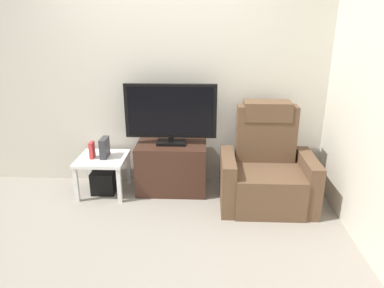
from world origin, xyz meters
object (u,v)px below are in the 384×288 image
Objects in this scene: tv_stand at (172,167)px; television at (171,113)px; recliner_armchair at (266,171)px; book_upright at (92,150)px; subwoofer_box at (104,181)px; side_table at (103,163)px; game_console at (105,148)px.

television reaches higher than tv_stand.
recliner_armchair is 1.94m from book_upright.
side_table is at bearing 116.57° from subwoofer_box.
tv_stand is at bearing 5.00° from game_console.
book_upright is (-0.10, -0.02, 0.16)m from side_table.
book_upright is (-1.93, 0.14, 0.15)m from recliner_armchair.
tv_stand is 0.79m from game_console.
side_table is 2.07× the size of subwoofer_box.
game_console is (-0.75, -0.07, 0.26)m from tv_stand.
television is 0.98m from book_upright.
book_upright is at bearing -167.47° from game_console.
recliner_armchair is 1.85m from subwoofer_box.
television is at bearing 175.53° from recliner_armchair.
television is 5.43× the size of book_upright.
tv_stand is 3.02× the size of subwoofer_box.
game_console is (0.14, 0.03, 0.02)m from book_upright.
tv_stand is 0.73× the size of recliner_armchair.
book_upright is at bearing -174.97° from recliner_armchair.
subwoofer_box is (-1.83, 0.16, -0.24)m from recliner_armchair.
recliner_armchair is at bearing -5.43° from game_console.
recliner_armchair is (1.05, -0.24, 0.09)m from tv_stand.
television reaches higher than subwoofer_box.
game_console is at bearing 15.95° from side_table.
television is at bearing 90.00° from tv_stand.
game_console is at bearing 15.95° from subwoofer_box.
side_table is (-0.78, -0.08, 0.08)m from tv_stand.
recliner_armchair is 4.13× the size of subwoofer_box.
tv_stand is 0.80m from subwoofer_box.
recliner_armchair is 1.81m from game_console.
recliner_armchair reaches higher than game_console.
side_table is 0.18m from game_console.
television is 1.12m from subwoofer_box.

